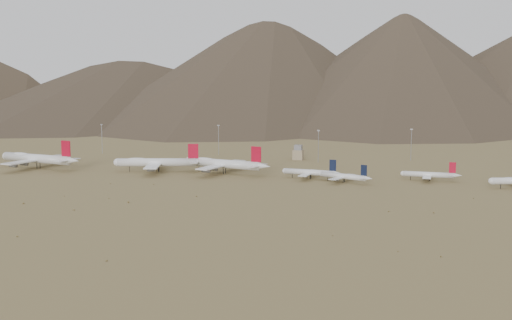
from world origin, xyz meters
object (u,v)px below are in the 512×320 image
(widebody_centre, at_px, (157,162))
(narrowbody_b, at_px, (344,176))
(widebody_west, at_px, (37,158))
(control_tower, at_px, (298,153))
(narrowbody_a, at_px, (311,172))
(widebody_east, at_px, (223,164))

(widebody_centre, xyz_separation_m, narrowbody_b, (134.68, -10.02, -2.81))
(widebody_west, distance_m, widebody_centre, 92.46)
(widebody_centre, relative_size, control_tower, 5.47)
(widebody_west, relative_size, widebody_centre, 1.11)
(narrowbody_a, distance_m, narrowbody_b, 24.92)
(widebody_east, height_order, control_tower, widebody_east)
(widebody_west, distance_m, widebody_east, 140.51)
(narrowbody_a, xyz_separation_m, control_tower, (-27.98, 92.15, 0.89))
(narrowbody_b, xyz_separation_m, control_tower, (-51.33, 100.85, 1.21))
(widebody_west, xyz_separation_m, widebody_centre, (92.01, 9.11, -0.66))
(widebody_west, bearing_deg, narrowbody_b, 10.51)
(control_tower, bearing_deg, widebody_centre, -132.54)
(narrowbody_b, height_order, control_tower, narrowbody_b)
(widebody_west, bearing_deg, control_tower, 40.42)
(widebody_east, bearing_deg, widebody_west, -161.46)
(narrowbody_a, relative_size, narrowbody_b, 1.13)
(widebody_centre, xyz_separation_m, widebody_east, (47.80, 4.95, 0.15))
(widebody_centre, xyz_separation_m, narrowbody_a, (111.33, -1.33, -2.48))
(narrowbody_a, height_order, control_tower, narrowbody_a)
(control_tower, bearing_deg, widebody_west, -150.32)
(widebody_centre, relative_size, widebody_east, 0.97)
(narrowbody_b, distance_m, control_tower, 113.17)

